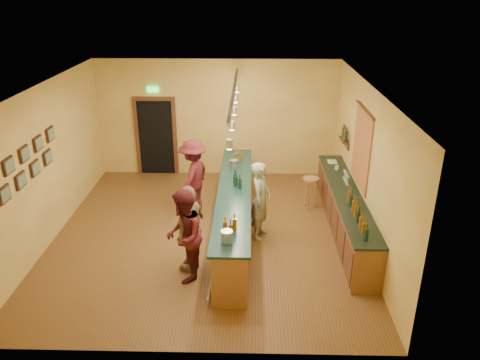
{
  "coord_description": "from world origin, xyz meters",
  "views": [
    {
      "loc": [
        0.92,
        -8.84,
        5.07
      ],
      "look_at": [
        0.7,
        0.2,
        1.2
      ],
      "focal_mm": 35.0,
      "sensor_mm": 36.0,
      "label": 1
    }
  ],
  "objects_px": {
    "back_counter": "(345,212)",
    "customer_c": "(193,176)",
    "customer_a": "(184,236)",
    "customer_b": "(190,228)",
    "bartender": "(261,201)",
    "bar_stool": "(311,184)",
    "tasting_bar": "(234,209)"
  },
  "relations": [
    {
      "from": "tasting_bar",
      "to": "bartender",
      "type": "distance_m",
      "value": 0.6
    },
    {
      "from": "customer_a",
      "to": "customer_c",
      "type": "relative_size",
      "value": 0.99
    },
    {
      "from": "customer_b",
      "to": "bar_stool",
      "type": "height_order",
      "value": "customer_b"
    },
    {
      "from": "customer_b",
      "to": "bartender",
      "type": "bearing_deg",
      "value": 150.15
    },
    {
      "from": "back_counter",
      "to": "tasting_bar",
      "type": "xyz_separation_m",
      "value": [
        -2.38,
        -0.18,
        0.12
      ]
    },
    {
      "from": "back_counter",
      "to": "bartender",
      "type": "distance_m",
      "value": 1.88
    },
    {
      "from": "tasting_bar",
      "to": "customer_c",
      "type": "distance_m",
      "value": 1.55
    },
    {
      "from": "customer_c",
      "to": "bar_stool",
      "type": "relative_size",
      "value": 2.23
    },
    {
      "from": "back_counter",
      "to": "tasting_bar",
      "type": "distance_m",
      "value": 2.39
    },
    {
      "from": "tasting_bar",
      "to": "bar_stool",
      "type": "xyz_separation_m",
      "value": [
        1.76,
        1.32,
        0.04
      ]
    },
    {
      "from": "customer_c",
      "to": "bar_stool",
      "type": "distance_m",
      "value": 2.77
    },
    {
      "from": "bartender",
      "to": "bar_stool",
      "type": "relative_size",
      "value": 2.15
    },
    {
      "from": "customer_a",
      "to": "bartender",
      "type": "bearing_deg",
      "value": 135.72
    },
    {
      "from": "customer_c",
      "to": "customer_b",
      "type": "bearing_deg",
      "value": 25.59
    },
    {
      "from": "back_counter",
      "to": "bar_stool",
      "type": "bearing_deg",
      "value": 118.36
    },
    {
      "from": "tasting_bar",
      "to": "customer_b",
      "type": "xyz_separation_m",
      "value": [
        -0.77,
        -1.27,
        0.24
      ]
    },
    {
      "from": "tasting_bar",
      "to": "customer_c",
      "type": "bearing_deg",
      "value": 130.66
    },
    {
      "from": "customer_a",
      "to": "customer_b",
      "type": "height_order",
      "value": "customer_a"
    },
    {
      "from": "bartender",
      "to": "customer_a",
      "type": "xyz_separation_m",
      "value": [
        -1.39,
        -1.55,
        0.03
      ]
    },
    {
      "from": "customer_b",
      "to": "bar_stool",
      "type": "xyz_separation_m",
      "value": [
        2.53,
        2.59,
        -0.21
      ]
    },
    {
      "from": "customer_a",
      "to": "customer_c",
      "type": "xyz_separation_m",
      "value": [
        -0.15,
        2.75,
        0.01
      ]
    },
    {
      "from": "bartender",
      "to": "customer_c",
      "type": "height_order",
      "value": "customer_c"
    },
    {
      "from": "customer_b",
      "to": "customer_a",
      "type": "bearing_deg",
      "value": 4.53
    },
    {
      "from": "back_counter",
      "to": "customer_b",
      "type": "xyz_separation_m",
      "value": [
        -3.15,
        -1.45,
        0.36
      ]
    },
    {
      "from": "customer_a",
      "to": "customer_b",
      "type": "xyz_separation_m",
      "value": [
        0.07,
        0.33,
        -0.02
      ]
    },
    {
      "from": "back_counter",
      "to": "tasting_bar",
      "type": "bearing_deg",
      "value": -175.65
    },
    {
      "from": "bartender",
      "to": "bar_stool",
      "type": "height_order",
      "value": "bartender"
    },
    {
      "from": "back_counter",
      "to": "customer_a",
      "type": "distance_m",
      "value": 3.7
    },
    {
      "from": "bartender",
      "to": "customer_b",
      "type": "height_order",
      "value": "customer_b"
    },
    {
      "from": "back_counter",
      "to": "customer_c",
      "type": "height_order",
      "value": "customer_c"
    },
    {
      "from": "tasting_bar",
      "to": "customer_a",
      "type": "relative_size",
      "value": 2.93
    },
    {
      "from": "customer_b",
      "to": "customer_c",
      "type": "relative_size",
      "value": 0.97
    }
  ]
}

